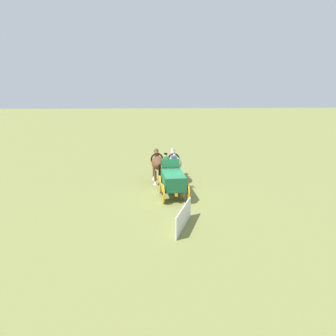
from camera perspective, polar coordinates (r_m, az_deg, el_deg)
name	(u,v)px	position (r m, az deg, el deg)	size (l,w,h in m)	color
ground_plane	(173,197)	(21.38, 0.89, -4.99)	(220.00, 220.00, 0.00)	olive
show_wagon	(173,180)	(21.25, 0.83, -2.02)	(5.67, 1.83, 2.59)	#195B38
draft_horse_near	(158,163)	(24.49, -1.77, 0.82)	(2.98, 1.08, 2.30)	brown
draft_horse_off	(175,163)	(24.65, 1.24, 0.84)	(3.09, 1.03, 2.27)	#9E998E
sponsor_banner	(184,217)	(16.60, 2.73, -8.50)	(3.20, 0.06, 1.10)	silver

